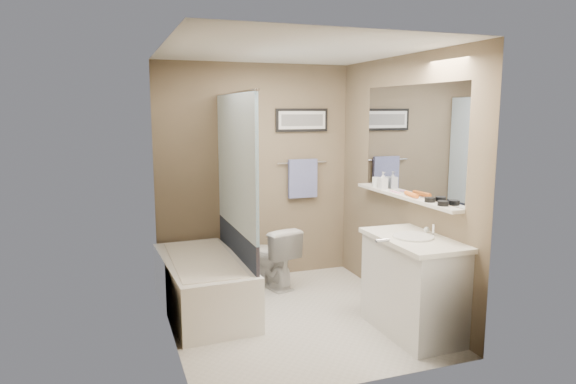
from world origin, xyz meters
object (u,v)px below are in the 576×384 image
object	(u,v)px
toilet	(272,256)
soap_bottle	(383,180)
vanity	(413,288)
hair_brush_front	(411,194)
bathtub	(203,285)
candle_bowl_near	(443,203)
candle_bowl_far	(430,200)
glass_jar	(376,182)

from	to	relation	value
toilet	soap_bottle	bearing A→B (deg)	130.78
vanity	hair_brush_front	xyz separation A→B (m)	(0.19, 0.36, 0.74)
bathtub	vanity	bearing A→B (deg)	-37.54
candle_bowl_near	candle_bowl_far	xyz separation A→B (m)	(0.00, 0.18, 0.00)
glass_jar	soap_bottle	distance (m)	0.14
candle_bowl_far	soap_bottle	size ratio (longest dim) A/B	0.53
candle_bowl_near	soap_bottle	world-z (taller)	soap_bottle
bathtub	toilet	size ratio (longest dim) A/B	2.26
toilet	vanity	distance (m)	1.71
candle_bowl_near	soap_bottle	xyz separation A→B (m)	(0.00, 0.98, 0.06)
candle_bowl_far	glass_jar	size ratio (longest dim) A/B	0.90
toilet	glass_jar	bearing A→B (deg)	136.90
bathtub	hair_brush_front	size ratio (longest dim) A/B	6.82
candle_bowl_near	soap_bottle	distance (m)	0.98
vanity	soap_bottle	size ratio (longest dim) A/B	5.31
bathtub	glass_jar	bearing A→B (deg)	-5.78
candle_bowl_far	glass_jar	xyz separation A→B (m)	(0.00, 0.93, 0.03)
toilet	vanity	world-z (taller)	vanity
hair_brush_front	glass_jar	xyz separation A→B (m)	(0.00, 0.65, 0.03)
toilet	candle_bowl_near	world-z (taller)	candle_bowl_near
soap_bottle	glass_jar	bearing A→B (deg)	90.00
glass_jar	bathtub	bearing A→B (deg)	177.35
hair_brush_front	vanity	bearing A→B (deg)	-117.02
soap_bottle	candle_bowl_far	bearing A→B (deg)	-90.00
toilet	candle_bowl_far	size ratio (longest dim) A/B	7.39
vanity	candle_bowl_near	distance (m)	0.76
hair_brush_front	candle_bowl_far	bearing A→B (deg)	-90.00
bathtub	toilet	world-z (taller)	toilet
bathtub	soap_bottle	bearing A→B (deg)	-10.25
toilet	glass_jar	xyz separation A→B (m)	(0.96, -0.51, 0.83)
hair_brush_front	soap_bottle	xyz separation A→B (m)	(0.00, 0.51, 0.06)
vanity	glass_jar	xyz separation A→B (m)	(0.19, 1.01, 0.77)
candle_bowl_far	soap_bottle	world-z (taller)	soap_bottle
bathtub	candle_bowl_far	distance (m)	2.24
bathtub	candle_bowl_far	world-z (taller)	candle_bowl_far
toilet	hair_brush_front	world-z (taller)	hair_brush_front
bathtub	vanity	world-z (taller)	vanity
toilet	soap_bottle	size ratio (longest dim) A/B	3.92
toilet	bathtub	bearing A→B (deg)	12.49
candle_bowl_near	glass_jar	world-z (taller)	glass_jar
vanity	hair_brush_front	world-z (taller)	hair_brush_front
glass_jar	soap_bottle	bearing A→B (deg)	-90.00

